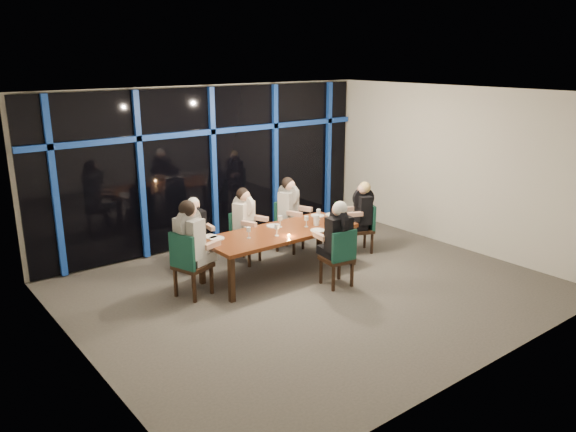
{
  "coord_description": "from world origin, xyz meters",
  "views": [
    {
      "loc": [
        -5.29,
        -6.19,
        3.54
      ],
      "look_at": [
        0.0,
        0.6,
        1.05
      ],
      "focal_mm": 35.0,
      "sensor_mm": 36.0,
      "label": 1
    }
  ],
  "objects": [
    {
      "name": "chair_end_right",
      "position": [
        1.89,
        0.73,
        0.5
      ],
      "size": [
        0.55,
        0.55,
        0.9
      ],
      "rotation": [
        0.0,
        0.0,
        4.32
      ],
      "color": "black",
      "rests_on": "ground"
    },
    {
      "name": "plate_end_right",
      "position": [
        1.28,
        0.98,
        0.76
      ],
      "size": [
        0.24,
        0.24,
        0.01
      ],
      "primitive_type": "cylinder",
      "color": "white",
      "rests_on": "dining_table"
    },
    {
      "name": "diner_near_mid",
      "position": [
        0.4,
        -0.13,
        0.91
      ],
      "size": [
        0.51,
        0.62,
        0.92
      ],
      "rotation": [
        0.0,
        0.0,
        3.0
      ],
      "color": "black",
      "rests_on": "ground"
    },
    {
      "name": "chair_far_right",
      "position": [
        0.81,
        1.69,
        0.53
      ],
      "size": [
        0.58,
        0.58,
        0.95
      ],
      "rotation": [
        0.0,
        0.0,
        0.39
      ],
      "color": "black",
      "rests_on": "ground"
    },
    {
      "name": "plate_far_left",
      "position": [
        -1.08,
        1.24,
        0.76
      ],
      "size": [
        0.24,
        0.24,
        0.01
      ],
      "primitive_type": "cylinder",
      "color": "white",
      "rests_on": "dining_table"
    },
    {
      "name": "room",
      "position": [
        0.0,
        0.0,
        2.02
      ],
      "size": [
        7.04,
        7.0,
        3.02
      ],
      "color": "#5A5650",
      "rests_on": "ground"
    },
    {
      "name": "chair_near_mid",
      "position": [
        0.39,
        -0.21,
        0.53
      ],
      "size": [
        0.5,
        0.5,
        0.95
      ],
      "rotation": [
        0.0,
        0.0,
        3.0
      ],
      "color": "black",
      "rests_on": "ground"
    },
    {
      "name": "diner_far_right",
      "position": [
        0.84,
        1.62,
        0.91
      ],
      "size": [
        0.59,
        0.65,
        0.93
      ],
      "rotation": [
        0.0,
        0.0,
        0.39
      ],
      "color": "black",
      "rests_on": "ground"
    },
    {
      "name": "window_wall",
      "position": [
        0.01,
        2.93,
        1.55
      ],
      "size": [
        6.86,
        0.43,
        2.94
      ],
      "color": "black",
      "rests_on": "ground"
    },
    {
      "name": "diner_end_left",
      "position": [
        -1.57,
        0.91,
        0.98
      ],
      "size": [
        0.7,
        0.61,
        1.0
      ],
      "rotation": [
        0.0,
        0.0,
        1.89
      ],
      "color": "black",
      "rests_on": "ground"
    },
    {
      "name": "wine_glass_c",
      "position": [
        0.48,
        0.72,
        0.89
      ],
      "size": [
        0.07,
        0.07,
        0.19
      ],
      "color": "silver",
      "rests_on": "dining_table"
    },
    {
      "name": "dining_table",
      "position": [
        0.0,
        0.8,
        0.68
      ],
      "size": [
        2.6,
        1.0,
        0.75
      ],
      "color": "brown",
      "rests_on": "ground"
    },
    {
      "name": "tea_light",
      "position": [
        -0.07,
        0.49,
        0.76
      ],
      "size": [
        0.05,
        0.05,
        0.03
      ],
      "primitive_type": "cylinder",
      "color": "#F9A34A",
      "rests_on": "dining_table"
    },
    {
      "name": "plate_far_right",
      "position": [
        1.06,
        1.09,
        0.76
      ],
      "size": [
        0.24,
        0.24,
        0.01
      ],
      "primitive_type": "cylinder",
      "color": "white",
      "rests_on": "dining_table"
    },
    {
      "name": "wine_bottle",
      "position": [
        1.11,
        0.69,
        0.88
      ],
      "size": [
        0.08,
        0.08,
        0.34
      ],
      "rotation": [
        0.0,
        0.0,
        -0.34
      ],
      "color": "black",
      "rests_on": "dining_table"
    },
    {
      "name": "plate_near_mid",
      "position": [
        0.48,
        0.43,
        0.76
      ],
      "size": [
        0.24,
        0.24,
        0.01
      ],
      "primitive_type": "cylinder",
      "color": "white",
      "rests_on": "dining_table"
    },
    {
      "name": "diner_end_right",
      "position": [
        1.82,
        0.76,
        0.86
      ],
      "size": [
        0.62,
        0.56,
        0.88
      ],
      "rotation": [
        0.0,
        0.0,
        4.32
      ],
      "color": "black",
      "rests_on": "ground"
    },
    {
      "name": "water_pitcher",
      "position": [
        0.67,
        0.68,
        0.84
      ],
      "size": [
        0.11,
        0.1,
        0.18
      ],
      "rotation": [
        0.0,
        0.0,
        0.15
      ],
      "color": "silver",
      "rests_on": "dining_table"
    },
    {
      "name": "wine_glass_e",
      "position": [
        0.92,
        0.91,
        0.89
      ],
      "size": [
        0.07,
        0.07,
        0.19
      ],
      "color": "white",
      "rests_on": "dining_table"
    },
    {
      "name": "plate_far_mid",
      "position": [
        0.06,
        1.08,
        0.76
      ],
      "size": [
        0.24,
        0.24,
        0.01
      ],
      "primitive_type": "cylinder",
      "color": "white",
      "rests_on": "dining_table"
    },
    {
      "name": "wine_glass_b",
      "position": [
        0.12,
        0.97,
        0.89
      ],
      "size": [
        0.08,
        0.08,
        0.2
      ],
      "color": "silver",
      "rests_on": "dining_table"
    },
    {
      "name": "wine_glass_a",
      "position": [
        -0.2,
        0.63,
        0.89
      ],
      "size": [
        0.08,
        0.08,
        0.19
      ],
      "color": "white",
      "rests_on": "dining_table"
    },
    {
      "name": "diner_far_mid",
      "position": [
        -0.15,
        1.6,
        0.88
      ],
      "size": [
        0.57,
        0.63,
        0.89
      ],
      "rotation": [
        0.0,
        0.0,
        0.39
      ],
      "color": "silver",
      "rests_on": "ground"
    },
    {
      "name": "chair_far_left",
      "position": [
        -1.02,
        1.87,
        0.48
      ],
      "size": [
        0.44,
        0.44,
        0.86
      ],
      "rotation": [
        0.0,
        0.0,
        -0.1
      ],
      "color": "black",
      "rests_on": "ground"
    },
    {
      "name": "chair_end_left",
      "position": [
        -1.66,
        0.89,
        0.57
      ],
      "size": [
        0.6,
        0.6,
        1.03
      ],
      "rotation": [
        0.0,
        0.0,
        1.89
      ],
      "color": "black",
      "rests_on": "ground"
    },
    {
      "name": "diner_far_left",
      "position": [
        -1.02,
        1.8,
        0.83
      ],
      "size": [
        0.45,
        0.56,
        0.84
      ],
      "rotation": [
        0.0,
        0.0,
        -0.1
      ],
      "color": "black",
      "rests_on": "ground"
    },
    {
      "name": "chair_far_mid",
      "position": [
        -0.18,
        1.67,
        0.51
      ],
      "size": [
        0.55,
        0.55,
        0.92
      ],
      "rotation": [
        0.0,
        0.0,
        0.39
      ],
      "color": "black",
      "rests_on": "ground"
    },
    {
      "name": "wine_glass_d",
      "position": [
        -0.62,
        0.81,
        0.88
      ],
      "size": [
        0.07,
        0.07,
        0.18
      ],
      "color": "silver",
      "rests_on": "dining_table"
    },
    {
      "name": "plate_end_left",
      "position": [
        -1.04,
        1.09,
        0.76
      ],
      "size": [
        0.24,
        0.24,
        0.01
      ],
      "primitive_type": "cylinder",
      "color": "white",
      "rests_on": "dining_table"
    }
  ]
}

